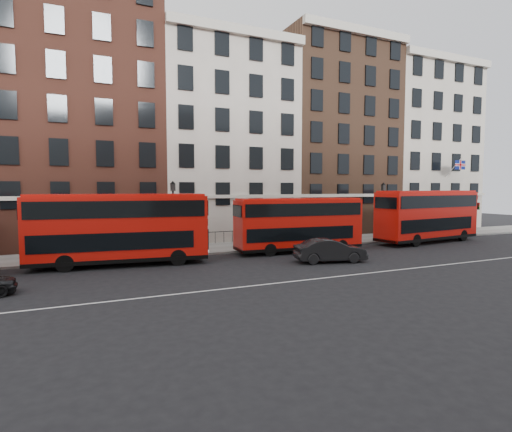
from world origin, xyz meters
name	(u,v)px	position (x,y,z in m)	size (l,w,h in m)	color
ground	(319,270)	(0.00, 0.00, 0.00)	(120.00, 120.00, 0.00)	black
pavement	(251,246)	(0.00, 10.50, 0.07)	(80.00, 5.00, 0.15)	gray
kerb	(263,250)	(0.00, 8.00, 0.08)	(80.00, 0.30, 0.16)	gray
road_centre_line	(339,276)	(0.00, -2.00, 0.01)	(70.00, 0.12, 0.01)	white
building_terrace	(218,135)	(-0.31, 17.88, 10.24)	(64.00, 11.95, 22.00)	#B1A899
bus_b	(119,227)	(-10.88, 6.36, 2.45)	(11.09, 3.79, 4.57)	red
bus_c	(298,223)	(2.22, 6.35, 2.24)	(10.07, 3.09, 4.17)	red
bus_d	(427,215)	(15.70, 6.35, 2.52)	(11.43, 4.03, 4.70)	red
car_front	(330,250)	(2.04, 1.84, 0.78)	(1.65, 4.73, 1.56)	black
lamp_post_left	(173,213)	(-6.79, 9.25, 3.08)	(0.44, 0.44, 5.33)	black
lamp_post_right	(383,208)	(13.12, 9.25, 3.08)	(0.44, 0.44, 5.33)	black
traffic_light	(477,212)	(25.11, 8.48, 2.45)	(0.25, 0.45, 3.27)	black
iron_railings	(241,236)	(0.00, 12.70, 0.65)	(6.60, 0.06, 1.00)	black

